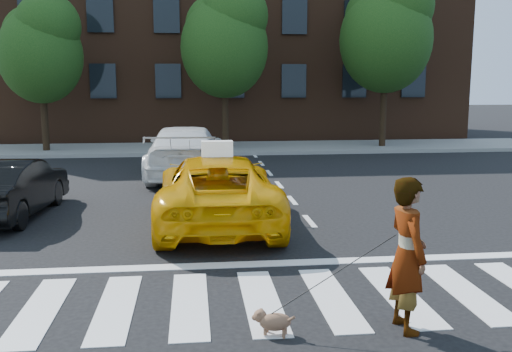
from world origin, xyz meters
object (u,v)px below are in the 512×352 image
at_px(tree_left, 41,45).
at_px(white_suv, 185,152).
at_px(tree_mid, 225,36).
at_px(woman, 407,255).
at_px(taxi, 217,189).
at_px(tree_right, 387,28).
at_px(dog, 272,321).
at_px(black_sedan, 11,188).

relative_size(tree_left, white_suv, 1.16).
bearing_deg(tree_mid, woman, -86.46).
height_order(taxi, white_suv, white_suv).
relative_size(tree_right, white_suv, 1.37).
bearing_deg(taxi, woman, 110.93).
bearing_deg(dog, black_sedan, 147.92).
relative_size(tree_left, black_sedan, 1.60).
relative_size(black_sedan, woman, 2.11).
bearing_deg(tree_right, taxi, -122.39).
bearing_deg(dog, tree_left, 132.13).
bearing_deg(black_sedan, tree_right, -133.34).
relative_size(white_suv, dog, 10.66).
distance_m(tree_right, woman, 19.51).
bearing_deg(dog, taxi, 115.29).
distance_m(black_sedan, dog, 8.34).
distance_m(white_suv, dog, 11.61).
distance_m(tree_left, woman, 20.34).
bearing_deg(tree_right, woman, -108.00).
bearing_deg(black_sedan, tree_mid, -111.53).
xyz_separation_m(tree_left, white_suv, (5.82, -6.55, -3.62)).
xyz_separation_m(tree_left, tree_right, (14.50, -0.00, 0.82)).
height_order(tree_left, black_sedan, tree_left).
bearing_deg(taxi, dog, 94.76).
bearing_deg(woman, tree_left, 20.50).
xyz_separation_m(tree_left, dog, (6.96, -18.08, -4.26)).
height_order(black_sedan, woman, woman).
height_order(tree_right, black_sedan, tree_right).
bearing_deg(tree_left, tree_right, -0.00).
height_order(tree_left, dog, tree_left).
distance_m(white_suv, woman, 11.89).
distance_m(taxi, dog, 5.59).
relative_size(tree_mid, dog, 13.47).
bearing_deg(dog, tree_right, 88.43).
distance_m(tree_right, white_suv, 11.75).
distance_m(tree_mid, tree_right, 7.01).
height_order(tree_mid, woman, tree_mid).
bearing_deg(black_sedan, dog, 131.18).
bearing_deg(tree_left, woman, -64.53).
height_order(tree_mid, dog, tree_mid).
xyz_separation_m(black_sedan, woman, (6.65, -6.68, 0.29)).
bearing_deg(tree_left, white_suv, -48.38).
height_order(tree_left, woman, tree_left).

